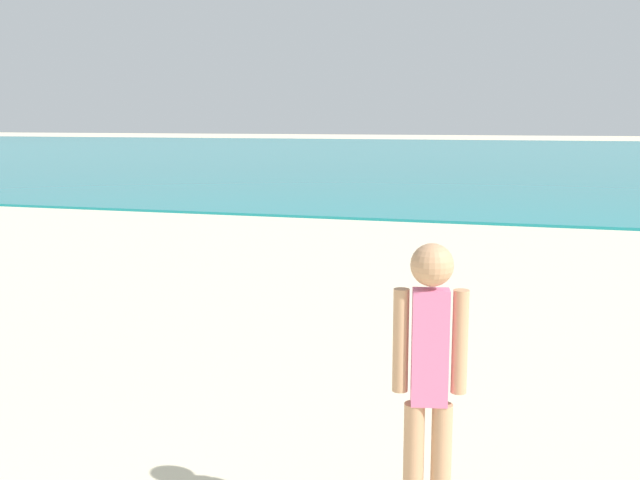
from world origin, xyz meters
The scene contains 2 objects.
water centered at (0.00, 45.93, 0.03)m, with size 160.00×60.00×0.06m, color teal.
person_standing centered at (1.85, 4.30, 0.87)m, with size 0.35×0.20×1.52m.
Camera 1 is at (2.31, 0.90, 2.09)m, focal length 41.87 mm.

